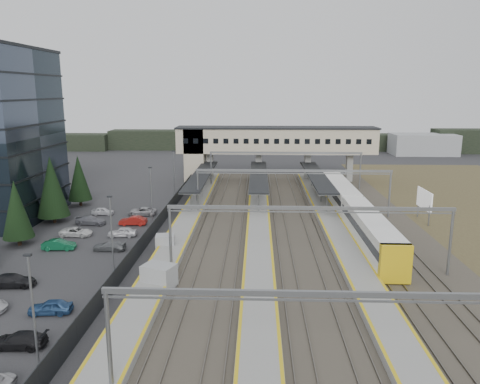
{
  "coord_description": "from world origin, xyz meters",
  "views": [
    {
      "loc": [
        6.79,
        -53.01,
        18.38
      ],
      "look_at": [
        4.28,
        13.0,
        4.0
      ],
      "focal_mm": 35.0,
      "sensor_mm": 36.0,
      "label": 1
    }
  ],
  "objects_px": {
    "footbridge": "(262,143)",
    "relay_cabin_near": "(159,277)",
    "relay_cabin_far": "(165,243)",
    "billboard": "(424,201)",
    "train": "(353,210)"
  },
  "relations": [
    {
      "from": "footbridge",
      "to": "relay_cabin_near",
      "type": "bearing_deg",
      "value": -100.57
    },
    {
      "from": "relay_cabin_far",
      "to": "billboard",
      "type": "bearing_deg",
      "value": 21.95
    },
    {
      "from": "billboard",
      "to": "footbridge",
      "type": "bearing_deg",
      "value": 127.62
    },
    {
      "from": "relay_cabin_far",
      "to": "billboard",
      "type": "height_order",
      "value": "billboard"
    },
    {
      "from": "footbridge",
      "to": "billboard",
      "type": "distance_m",
      "value": 37.65
    },
    {
      "from": "relay_cabin_near",
      "to": "relay_cabin_far",
      "type": "bearing_deg",
      "value": 98.12
    },
    {
      "from": "relay_cabin_far",
      "to": "billboard",
      "type": "relative_size",
      "value": 0.42
    },
    {
      "from": "relay_cabin_near",
      "to": "relay_cabin_far",
      "type": "relative_size",
      "value": 1.48
    },
    {
      "from": "footbridge",
      "to": "billboard",
      "type": "xyz_separation_m",
      "value": [
        22.79,
        -29.57,
        -4.85
      ]
    },
    {
      "from": "relay_cabin_near",
      "to": "footbridge",
      "type": "bearing_deg",
      "value": 79.43
    },
    {
      "from": "footbridge",
      "to": "relay_cabin_far",
      "type": "bearing_deg",
      "value": -104.97
    },
    {
      "from": "relay_cabin_near",
      "to": "footbridge",
      "type": "xyz_separation_m",
      "value": [
        10.09,
        54.1,
        6.72
      ]
    },
    {
      "from": "relay_cabin_far",
      "to": "train",
      "type": "relative_size",
      "value": 0.06
    },
    {
      "from": "relay_cabin_far",
      "to": "billboard",
      "type": "xyz_separation_m",
      "value": [
        34.41,
        13.86,
        2.11
      ]
    },
    {
      "from": "relay_cabin_near",
      "to": "relay_cabin_far",
      "type": "distance_m",
      "value": 10.77
    }
  ]
}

